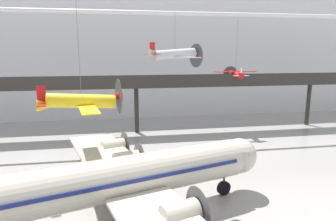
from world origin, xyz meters
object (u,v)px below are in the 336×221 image
airliner_silver_main (120,179)px  suspended_plane_yellow_lowwing (81,101)px  suspended_plane_silver_racer (175,54)px  suspended_plane_red_highwing (235,74)px

airliner_silver_main → suspended_plane_yellow_lowwing: (-3.32, 7.25, 4.86)m
airliner_silver_main → suspended_plane_silver_racer: suspended_plane_silver_racer is taller
suspended_plane_red_highwing → suspended_plane_yellow_lowwing: suspended_plane_red_highwing is taller
airliner_silver_main → suspended_plane_red_highwing: suspended_plane_red_highwing is taller
airliner_silver_main → suspended_plane_red_highwing: bearing=35.5°
airliner_silver_main → suspended_plane_silver_racer: bearing=50.2°
suspended_plane_silver_racer → suspended_plane_red_highwing: (11.11, 6.35, -3.19)m
suspended_plane_yellow_lowwing → airliner_silver_main: bearing=-76.1°
airliner_silver_main → suspended_plane_yellow_lowwing: 9.34m
suspended_plane_silver_racer → suspended_plane_red_highwing: suspended_plane_silver_racer is taller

